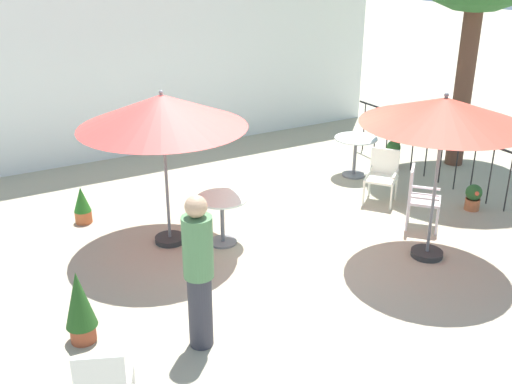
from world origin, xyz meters
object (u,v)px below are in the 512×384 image
Objects in this scene: potted_plant_1 at (473,197)px; standing_person at (199,271)px; patio_chair_0 at (104,382)px; patio_chair_2 at (383,173)px; patio_umbrella_1 at (162,112)px; potted_plant_0 at (80,305)px; potted_plant_2 at (393,153)px; cafe_table_0 at (355,149)px; patio_umbrella_0 at (444,113)px; patio_chair_1 at (419,194)px; cafe_table_1 at (222,212)px; potted_plant_3 at (82,205)px.

standing_person reaches higher than potted_plant_1.
patio_chair_0 reaches higher than patio_chair_2.
potted_plant_1 is (4.75, -1.38, -1.73)m from patio_umbrella_1.
patio_umbrella_1 reaches higher than potted_plant_0.
patio_chair_0 is at bearing -149.82° from potted_plant_2.
cafe_table_0 is 2.33m from potted_plant_1.
patio_umbrella_0 is 3.76m from standing_person.
patio_chair_1 is 5.23m from potted_plant_0.
potted_plant_1 is at bearing 24.20° from patio_umbrella_0.
patio_chair_1 is at bearing -103.34° from cafe_table_0.
cafe_table_0 is 1.80× the size of potted_plant_1.
cafe_table_1 is at bearing 161.17° from patio_chair_1.
potted_plant_0 is at bearing -176.16° from patio_chair_1.
patio_chair_2 is at bearing -137.67° from potted_plant_2.
patio_chair_1 is at bearing -179.63° from potted_plant_1.
potted_plant_3 is at bearing 126.07° from patio_umbrella_1.
potted_plant_3 is (-5.67, 2.65, 0.07)m from potted_plant_1.
patio_chair_2 is 1.79m from potted_plant_2.
patio_umbrella_1 is at bearing 59.39° from patio_chair_0.
potted_plant_2 is (2.02, 3.02, -1.79)m from patio_umbrella_0.
patio_chair_1 is at bearing 14.28° from standing_person.
potted_plant_0 is 1.64× the size of potted_plant_2.
potted_plant_0 reaches higher than cafe_table_1.
cafe_table_1 is at bearing 57.82° from standing_person.
cafe_table_1 is at bearing -46.84° from potted_plant_3.
patio_chair_2 is (-0.35, -1.17, -0.01)m from cafe_table_0.
patio_umbrella_1 reaches higher than potted_plant_3.
patio_umbrella_0 is at bearing -124.14° from patio_chair_1.
standing_person reaches higher than potted_plant_3.
potted_plant_0 is 1.45× the size of potted_plant_3.
cafe_table_0 is 0.87× the size of patio_chair_0.
standing_person is (-0.61, -2.43, -1.04)m from patio_umbrella_1.
cafe_table_0 is 5.67m from standing_person.
patio_umbrella_0 is 2.69× the size of potted_plant_0.
patio_umbrella_1 is at bearing -170.47° from potted_plant_2.
potted_plant_0 is (-5.22, -0.35, -0.08)m from patio_chair_1.
cafe_table_0 is 6.28m from potted_plant_0.
cafe_table_0 is 0.91× the size of potted_plant_0.
potted_plant_3 is (-4.95, 0.46, -0.22)m from cafe_table_0.
patio_chair_0 is (-5.88, -3.96, -0.00)m from cafe_table_0.
cafe_table_0 is at bearing 108.23° from potted_plant_1.
potted_plant_1 is at bearing -43.52° from patio_chair_2.
potted_plant_1 is 5.50m from standing_person.
potted_plant_3 is at bearing 75.33° from potted_plant_0.
potted_plant_3 is at bearing 133.16° from cafe_table_1.
patio_chair_1 is at bearing -123.74° from potted_plant_2.
potted_plant_2 is at bearing 30.30° from standing_person.
standing_person reaches higher than cafe_table_1.
cafe_table_1 is 3.71m from patio_chair_0.
patio_umbrella_0 is at bearing -37.39° from cafe_table_1.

